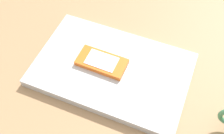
# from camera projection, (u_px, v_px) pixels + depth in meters

# --- Properties ---
(desk_surface) EXTENTS (1.20, 0.80, 0.03)m
(desk_surface) POSITION_uv_depth(u_px,v_px,m) (119.00, 64.00, 0.66)
(desk_surface) COLOR #9E7751
(desk_surface) RESTS_ON ground
(laptop_closed) EXTENTS (0.36, 0.25, 0.02)m
(laptop_closed) POSITION_uv_depth(u_px,v_px,m) (112.00, 70.00, 0.62)
(laptop_closed) COLOR #B7BABC
(laptop_closed) RESTS_ON desk_surface
(cell_phone_on_laptop) EXTENTS (0.11, 0.07, 0.01)m
(cell_phone_on_laptop) POSITION_uv_depth(u_px,v_px,m) (102.00, 62.00, 0.61)
(cell_phone_on_laptop) COLOR orange
(cell_phone_on_laptop) RESTS_ON laptop_closed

